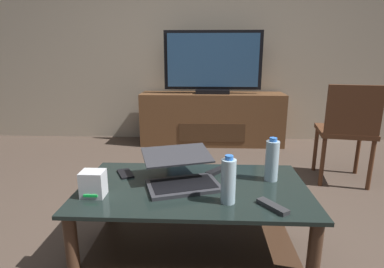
% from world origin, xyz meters
% --- Properties ---
extents(ground_plane, '(7.68, 7.68, 0.00)m').
position_xyz_m(ground_plane, '(0.00, 0.00, 0.00)').
color(ground_plane, '#4C3D33').
extents(back_wall, '(6.40, 0.12, 2.80)m').
position_xyz_m(back_wall, '(0.00, 2.55, 1.40)').
color(back_wall, '#B2A38C').
rests_on(back_wall, ground).
extents(coffee_table, '(1.18, 0.67, 0.46)m').
position_xyz_m(coffee_table, '(0.05, -0.12, 0.31)').
color(coffee_table, black).
rests_on(coffee_table, ground).
extents(media_cabinet, '(1.77, 0.43, 0.65)m').
position_xyz_m(media_cabinet, '(0.19, 2.23, 0.32)').
color(media_cabinet, brown).
rests_on(media_cabinet, ground).
extents(television, '(1.18, 0.20, 0.74)m').
position_xyz_m(television, '(0.19, 2.21, 1.01)').
color(television, black).
rests_on(television, media_cabinet).
extents(dining_chair, '(0.51, 0.51, 0.88)m').
position_xyz_m(dining_chair, '(1.33, 1.03, 0.51)').
color(dining_chair, '#59331E').
rests_on(dining_chair, ground).
extents(laptop, '(0.46, 0.46, 0.16)m').
position_xyz_m(laptop, '(-0.02, -0.09, 0.51)').
color(laptop, '#333338').
rests_on(laptop, coffee_table).
extents(router_box, '(0.11, 0.10, 0.13)m').
position_xyz_m(router_box, '(-0.43, -0.26, 0.52)').
color(router_box, silver).
rests_on(router_box, coffee_table).
extents(water_bottle_near, '(0.07, 0.07, 0.23)m').
position_xyz_m(water_bottle_near, '(0.22, -0.29, 0.56)').
color(water_bottle_near, silver).
rests_on(water_bottle_near, coffee_table).
extents(water_bottle_far, '(0.07, 0.07, 0.24)m').
position_xyz_m(water_bottle_far, '(0.47, -0.02, 0.57)').
color(water_bottle_far, silver).
rests_on(water_bottle_far, coffee_table).
extents(cell_phone, '(0.13, 0.16, 0.01)m').
position_xyz_m(cell_phone, '(-0.34, 0.02, 0.46)').
color(cell_phone, black).
rests_on(cell_phone, coffee_table).
extents(tv_remote, '(0.13, 0.16, 0.02)m').
position_xyz_m(tv_remote, '(0.41, -0.34, 0.47)').
color(tv_remote, '#2D2D30').
rests_on(tv_remote, coffee_table).
extents(soundbar_remote, '(0.14, 0.15, 0.02)m').
position_xyz_m(soundbar_remote, '(0.18, 0.08, 0.47)').
color(soundbar_remote, black).
rests_on(soundbar_remote, coffee_table).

